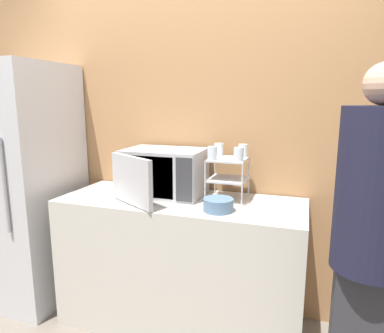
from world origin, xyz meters
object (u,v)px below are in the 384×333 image
Objects in this scene: glass_back_right at (243,151)px; glass_front_right at (239,154)px; person at (370,236)px; refrigerator at (22,185)px; dish_rack at (228,170)px; glass_front_left at (212,153)px; glass_back_left at (219,149)px; bowl at (218,205)px; microwave at (163,172)px.

glass_back_right is 0.17m from glass_front_right.
person is 2.42m from refrigerator.
refrigerator reaches higher than glass_back_right.
dish_rack is 0.17m from glass_front_right.
glass_front_left is 1.00× the size of glass_back_left.
glass_back_right is at bearing 91.43° from glass_front_right.
glass_back_right is at bearing 47.15° from dish_rack.
person is 0.94× the size of refrigerator.
glass_back_right is at bearing 7.73° from refrigerator.
glass_back_left is at bearing 104.58° from bowl.
microwave is at bearing -161.90° from glass_back_left.
glass_back_right is (0.16, 0.18, 0.00)m from glass_front_left.
dish_rack is 0.16× the size of person.
bowl is 0.11× the size of person.
microwave is 0.53m from bowl.
glass_front_left is (-0.08, -0.09, 0.12)m from dish_rack.
glass_front_right is 0.34m from bowl.
microwave is 7.06× the size of glass_front_right.
glass_front_left is at bearing -9.14° from microwave.
glass_back_right reaches higher than bowl.
glass_back_left is 0.48× the size of bowl.
microwave reaches higher than dish_rack.
person is at bearing -43.73° from glass_back_right.
person is at bearing -36.61° from dish_rack.
glass_front_left is at bearing 1.90° from refrigerator.
glass_front_left is 1.56m from refrigerator.
glass_front_left and glass_back_right have the same top height.
dish_rack is 1.54× the size of bowl.
glass_back_right reaches higher than microwave.
dish_rack is 0.97m from person.
glass_front_left is 1.00× the size of glass_front_right.
dish_rack is at bearing -45.95° from glass_back_left.
dish_rack is at bearing 3.90° from microwave.
glass_back_left is (0.37, 0.12, 0.16)m from microwave.
refrigerator is (-1.69, -0.23, -0.32)m from glass_back_right.
bowl is (0.46, -0.23, -0.12)m from microwave.
dish_rack is at bearing 143.39° from person.
person is (0.69, -0.66, -0.26)m from glass_back_right.
glass_back_right is 1.00× the size of glass_front_right.
refrigerator is at bearing -174.97° from dish_rack.
person is (0.69, -0.49, -0.26)m from glass_front_right.
refrigerator is (-1.69, -0.06, -0.32)m from glass_front_right.
dish_rack is (0.45, 0.03, 0.04)m from microwave.
microwave is at bearing 153.66° from bowl.
glass_front_right is at bearing 64.84° from bowl.
glass_back_right and glass_front_right have the same top height.
glass_back_left is 0.46m from bowl.
person reaches higher than glass_front_left.
glass_front_left reaches higher than dish_rack.
bowl is 0.83m from person.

